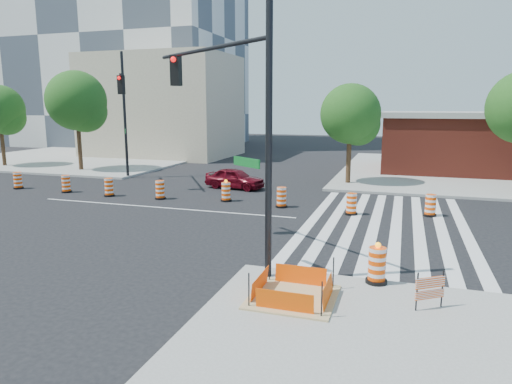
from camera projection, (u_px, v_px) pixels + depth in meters
ground at (161, 208)px, 23.01m from camera, size 120.00×120.00×0.00m
sidewalk_ne at (493, 173)px, 34.35m from camera, size 22.00×22.00×0.15m
sidewalk_nw at (91, 157)px, 45.28m from camera, size 22.00×22.00×0.15m
crosswalk_east at (385, 225)px, 19.68m from camera, size 6.75×13.50×0.01m
lane_centerline at (161, 207)px, 23.01m from camera, size 14.00×0.12×0.01m
excavation_pit at (293, 295)px, 11.83m from camera, size 2.20×2.20×0.90m
brick_storefront at (496, 143)px, 33.93m from camera, size 16.50×8.50×4.60m
beige_midrise at (163, 106)px, 46.28m from camera, size 14.00×10.00×10.00m
red_coupe at (235, 178)px, 28.22m from camera, size 3.91×2.03×1.27m
signal_pole_se at (232, 98)px, 13.85m from camera, size 5.41×3.93×8.65m
signal_pole_nw at (123, 103)px, 29.92m from camera, size 3.62×5.52×8.55m
pit_drum at (377, 266)px, 12.76m from camera, size 0.60×0.60×1.19m
barricade at (430, 288)px, 11.12m from camera, size 0.69×0.50×0.96m
tree_north_a at (0, 112)px, 37.43m from camera, size 3.98×3.98×6.77m
tree_north_b at (77, 104)px, 34.84m from camera, size 4.53×4.53×7.71m
tree_north_c at (351, 117)px, 28.87m from camera, size 3.80×3.80×6.46m
median_drum_0 at (18, 181)px, 28.17m from camera, size 0.60×0.60×1.02m
median_drum_1 at (66, 184)px, 26.97m from camera, size 0.60×0.60×1.02m
median_drum_2 at (109, 188)px, 25.83m from camera, size 0.60×0.60×1.02m
median_drum_3 at (160, 190)px, 25.03m from camera, size 0.60×0.60×1.02m
median_drum_4 at (226, 192)px, 24.46m from camera, size 0.60×0.60×1.18m
median_drum_5 at (281, 198)px, 23.00m from camera, size 0.60×0.60×1.02m
median_drum_6 at (351, 205)px, 21.43m from camera, size 0.60×0.60×1.02m
median_drum_7 at (430, 206)px, 21.15m from camera, size 0.60×0.60×1.02m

